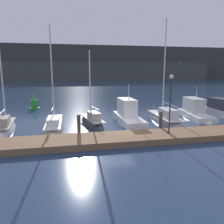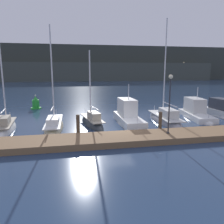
{
  "view_description": "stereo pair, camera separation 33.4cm",
  "coord_description": "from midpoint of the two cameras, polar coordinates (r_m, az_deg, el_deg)",
  "views": [
    {
      "loc": [
        -4.18,
        -17.33,
        5.2
      ],
      "look_at": [
        0.0,
        3.05,
        1.2
      ],
      "focal_mm": 35.0,
      "sensor_mm": 36.0,
      "label": 1
    },
    {
      "loc": [
        -3.85,
        -17.39,
        5.2
      ],
      "look_at": [
        0.0,
        3.05,
        1.2
      ],
      "focal_mm": 35.0,
      "sensor_mm": 36.0,
      "label": 2
    }
  ],
  "objects": [
    {
      "name": "motorboat_berth_8",
      "position": [
        25.93,
        20.5,
        -0.64
      ],
      "size": [
        3.08,
        6.88,
        4.13
      ],
      "color": "white",
      "rests_on": "ground"
    },
    {
      "name": "sailboat_berth_7",
      "position": [
        23.32,
        13.17,
        -1.94
      ],
      "size": [
        2.45,
        7.45,
        10.96
      ],
      "color": "gray",
      "rests_on": "ground"
    },
    {
      "name": "hillside_backdrop",
      "position": [
        117.11,
        -10.17,
        12.11
      ],
      "size": [
        240.0,
        23.0,
        17.45
      ],
      "color": "#333833",
      "rests_on": "ground"
    },
    {
      "name": "mooring_pile_3",
      "position": [
        18.74,
        12.08,
        -2.64
      ],
      "size": [
        0.28,
        0.28,
        1.79
      ],
      "primitive_type": "cylinder",
      "color": "#4C3D2D",
      "rests_on": "ground"
    },
    {
      "name": "dock_lamppost",
      "position": [
        16.79,
        14.52,
        4.33
      ],
      "size": [
        0.32,
        0.32,
        4.44
      ],
      "color": "#2D2D33",
      "rests_on": "dock"
    },
    {
      "name": "dock",
      "position": [
        16.32,
        3.25,
        -6.89
      ],
      "size": [
        42.33,
        2.8,
        0.45
      ],
      "primitive_type": "cube",
      "color": "brown",
      "rests_on": "ground"
    },
    {
      "name": "sailboat_berth_5",
      "position": [
        21.21,
        -5.65,
        -3.01
      ],
      "size": [
        2.42,
        5.84,
        7.8
      ],
      "color": "#2D3338",
      "rests_on": "ground"
    },
    {
      "name": "motorboat_berth_6",
      "position": [
        21.64,
        3.79,
        -1.83
      ],
      "size": [
        2.04,
        6.7,
        4.47
      ],
      "color": "white",
      "rests_on": "ground"
    },
    {
      "name": "sailboat_berth_4",
      "position": [
        20.73,
        -15.33,
        -3.67
      ],
      "size": [
        1.65,
        7.12,
        9.72
      ],
      "color": "beige",
      "rests_on": "ground"
    },
    {
      "name": "sailboat_berth_3",
      "position": [
        21.49,
        -26.43,
        -3.92
      ],
      "size": [
        2.02,
        5.75,
        8.35
      ],
      "color": "white",
      "rests_on": "ground"
    },
    {
      "name": "channel_buoy",
      "position": [
        31.54,
        -19.9,
        1.99
      ],
      "size": [
        1.39,
        1.39,
        1.85
      ],
      "color": "green",
      "rests_on": "ground"
    },
    {
      "name": "ground_plane",
      "position": [
        18.56,
        1.39,
        -5.39
      ],
      "size": [
        400.0,
        400.0,
        0.0
      ],
      "primitive_type": "plane",
      "color": "navy"
    },
    {
      "name": "mooring_pile_2",
      "position": [
        17.22,
        -9.19,
        -3.71
      ],
      "size": [
        0.28,
        0.28,
        1.81
      ],
      "primitive_type": "cylinder",
      "color": "#4C3D2D",
      "rests_on": "ground"
    }
  ]
}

